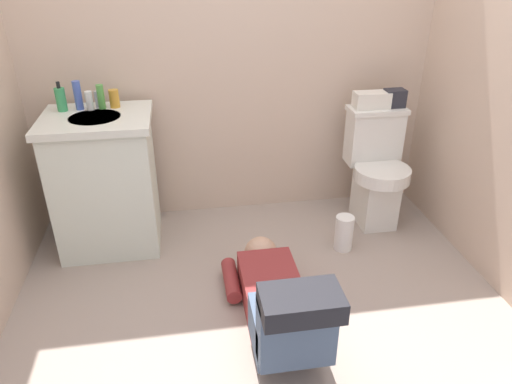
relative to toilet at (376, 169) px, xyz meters
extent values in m
cube|color=gray|center=(-0.88, -0.75, -0.39)|extent=(3.03, 3.11, 0.04)
cube|color=#CCB098|center=(-0.88, 0.35, 0.83)|extent=(2.69, 0.08, 2.40)
cube|color=silver|center=(0.00, -0.04, -0.18)|extent=(0.22, 0.30, 0.38)
cylinder|color=silver|center=(0.00, -0.10, 0.01)|extent=(0.35, 0.35, 0.08)
cube|color=silver|center=(0.00, 0.09, 0.18)|extent=(0.34, 0.17, 0.34)
cube|color=silver|center=(0.00, 0.09, 0.37)|extent=(0.36, 0.19, 0.03)
cube|color=silver|center=(-1.69, -0.01, 0.02)|extent=(0.56, 0.48, 0.78)
cube|color=silver|center=(-1.69, -0.01, 0.43)|extent=(0.60, 0.52, 0.04)
cylinder|color=silver|center=(-1.69, -0.03, 0.43)|extent=(0.28, 0.28, 0.05)
cylinder|color=silver|center=(-1.69, 0.13, 0.50)|extent=(0.02, 0.02, 0.10)
cube|color=maroon|center=(-0.83, -0.75, -0.28)|extent=(0.29, 0.52, 0.17)
sphere|color=tan|center=(-0.83, -0.42, -0.27)|extent=(0.19, 0.19, 0.19)
cube|color=#4C5E78|center=(-0.83, -1.11, -0.19)|extent=(0.31, 0.28, 0.20)
cube|color=#4C5E78|center=(-0.83, -1.25, -0.07)|extent=(0.31, 0.12, 0.32)
cube|color=black|center=(-0.83, -1.30, 0.11)|extent=(0.31, 0.19, 0.09)
cylinder|color=maroon|center=(-1.02, -0.59, -0.31)|extent=(0.08, 0.30, 0.08)
cube|color=silver|center=(-0.04, 0.09, 0.43)|extent=(0.22, 0.11, 0.10)
cube|color=#26262D|center=(0.11, 0.09, 0.44)|extent=(0.12, 0.09, 0.11)
cylinder|color=#379A57|center=(-1.88, 0.11, 0.52)|extent=(0.06, 0.06, 0.13)
cylinder|color=black|center=(-1.88, 0.11, 0.60)|extent=(0.02, 0.02, 0.04)
cylinder|color=#4760B8|center=(-1.78, 0.12, 0.53)|extent=(0.04, 0.04, 0.16)
cylinder|color=white|center=(-1.72, 0.10, 0.51)|extent=(0.04, 0.04, 0.11)
cylinder|color=#52A344|center=(-1.66, 0.12, 0.52)|extent=(0.04, 0.04, 0.14)
cylinder|color=gold|center=(-1.59, 0.13, 0.50)|extent=(0.06, 0.06, 0.10)
cylinder|color=white|center=(-0.30, -0.32, -0.26)|extent=(0.11, 0.11, 0.22)
camera|label=1|loc=(-1.21, -2.62, 1.29)|focal=33.31mm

